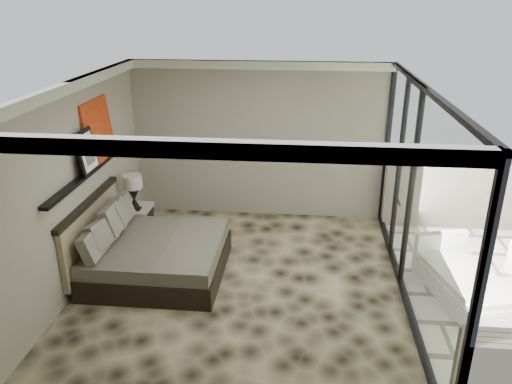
# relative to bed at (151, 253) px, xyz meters

# --- Properties ---
(floor) EXTENTS (5.00, 5.00, 0.00)m
(floor) POSITION_rel_bed_xyz_m (1.35, -0.19, -0.32)
(floor) COLOR black
(floor) RESTS_ON ground
(ceiling) EXTENTS (4.50, 5.00, 0.02)m
(ceiling) POSITION_rel_bed_xyz_m (1.35, -0.19, 2.47)
(ceiling) COLOR silver
(ceiling) RESTS_ON back_wall
(back_wall) EXTENTS (4.50, 0.02, 2.80)m
(back_wall) POSITION_rel_bed_xyz_m (1.35, 2.30, 1.08)
(back_wall) COLOR gray
(back_wall) RESTS_ON floor
(left_wall) EXTENTS (0.02, 5.00, 2.80)m
(left_wall) POSITION_rel_bed_xyz_m (-0.89, -0.19, 1.08)
(left_wall) COLOR gray
(left_wall) RESTS_ON floor
(glass_wall) EXTENTS (0.08, 5.00, 2.80)m
(glass_wall) POSITION_rel_bed_xyz_m (3.60, -0.19, 1.08)
(glass_wall) COLOR white
(glass_wall) RESTS_ON floor
(picture_ledge) EXTENTS (0.12, 2.20, 0.05)m
(picture_ledge) POSITION_rel_bed_xyz_m (-0.83, -0.09, 1.18)
(picture_ledge) COLOR black
(picture_ledge) RESTS_ON left_wall
(bed) EXTENTS (1.94, 1.88, 1.07)m
(bed) POSITION_rel_bed_xyz_m (0.00, 0.00, 0.00)
(bed) COLOR black
(bed) RESTS_ON floor
(nightstand) EXTENTS (0.66, 0.66, 0.54)m
(nightstand) POSITION_rel_bed_xyz_m (-0.64, 1.19, -0.05)
(nightstand) COLOR black
(nightstand) RESTS_ON floor
(table_lamp) EXTENTS (0.32, 0.32, 0.58)m
(table_lamp) POSITION_rel_bed_xyz_m (-0.60, 1.14, 0.57)
(table_lamp) COLOR black
(table_lamp) RESTS_ON nightstand
(abstract_canvas) EXTENTS (0.13, 0.90, 0.90)m
(abstract_canvas) POSITION_rel_bed_xyz_m (-0.85, 0.62, 1.66)
(abstract_canvas) COLOR #B0240F
(abstract_canvas) RESTS_ON picture_ledge
(framed_print) EXTENTS (0.11, 0.50, 0.60)m
(framed_print) POSITION_rel_bed_xyz_m (-0.79, 0.05, 1.51)
(framed_print) COLOR black
(framed_print) RESTS_ON picture_ledge
(lounger) EXTENTS (1.15, 1.71, 0.61)m
(lounger) POSITION_rel_bed_xyz_m (4.38, -0.13, -0.13)
(lounger) COLOR silver
(lounger) RESTS_ON terrace_slab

